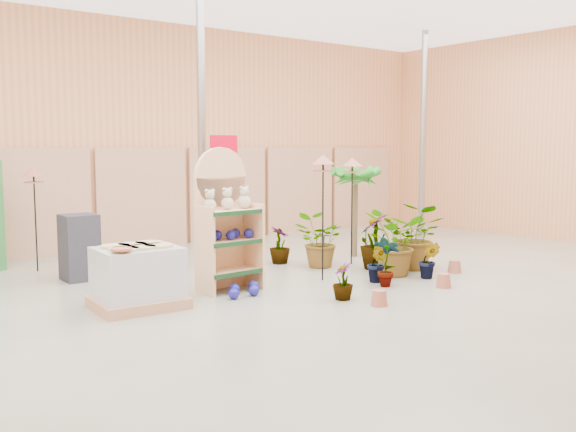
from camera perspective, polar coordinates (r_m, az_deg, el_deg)
name	(u,v)px	position (r m, az deg, el deg)	size (l,w,h in m)	color
room	(297,132)	(8.73, 0.76, 7.48)	(15.20, 12.10, 4.70)	slate
display_shelf	(224,225)	(9.08, -5.69, -0.79)	(0.87, 0.57, 2.01)	#E3B082
teddy_bears	(229,200)	(8.97, -5.29, 1.40)	(0.74, 0.19, 0.31)	beige
gazing_balls_shelf	(229,235)	(8.99, -5.27, -1.67)	(0.74, 0.25, 0.14)	navy
gazing_balls_floor	(244,290)	(8.81, -3.93, -6.56)	(0.63, 0.39, 0.15)	navy
pallet_stack	(138,277)	(8.28, -13.21, -5.32)	(1.12, 0.95, 0.80)	tan
charcoal_planters	(79,247)	(10.21, -18.05, -2.66)	(0.50, 0.50, 1.00)	#212129
offer_sign	(224,174)	(10.50, -5.75, 3.72)	(0.50, 0.08, 2.20)	gray
bird_table_front	(323,164)	(9.58, 3.14, 4.65)	(0.34, 0.34, 1.90)	black
bird_table_right	(352,166)	(10.98, 5.74, 4.47)	(0.34, 0.34, 1.83)	black
bird_table_back	(34,175)	(11.06, -21.68, 3.39)	(0.34, 0.34, 1.69)	black
palm	(355,175)	(11.78, 6.01, 3.62)	(0.70, 0.70, 1.75)	brown
potted_plant_1	(378,263)	(9.65, 8.00, -4.14)	(0.32, 0.26, 0.59)	#1F831E
potted_plant_2	(394,244)	(10.11, 9.43, -2.47)	(0.92, 0.80, 1.02)	#1F831E
potted_plant_3	(376,241)	(10.68, 7.79, -2.25)	(0.52, 0.52, 0.92)	#1F831E
potted_plant_4	(366,240)	(11.93, 6.93, -2.09)	(0.32, 0.22, 0.61)	#1F831E
potted_plant_6	(318,241)	(10.73, 2.68, -2.23)	(0.80, 0.70, 0.89)	#1F831E
potted_plant_7	(343,281)	(8.54, 4.91, -5.80)	(0.28, 0.28, 0.50)	#1F831E
potted_plant_8	(387,261)	(9.37, 8.76, -3.99)	(0.39, 0.27, 0.75)	#1F831E
potted_plant_9	(429,260)	(10.07, 12.43, -3.84)	(0.32, 0.26, 0.58)	#1F831E
potted_plant_10	(416,236)	(10.76, 11.32, -1.74)	(1.00, 0.87, 1.11)	#1F831E
potted_plant_11	(280,245)	(11.10, -0.74, -2.58)	(0.36, 0.36, 0.65)	#1F831E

